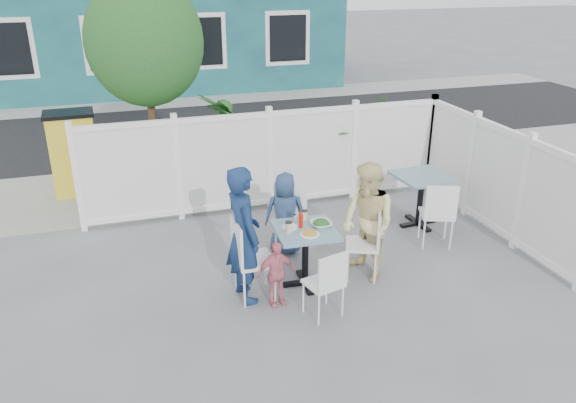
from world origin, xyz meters
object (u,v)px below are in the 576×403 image
object	(u,v)px
main_table	(305,242)
chair_left	(247,254)
spare_table	(421,187)
toddler	(276,274)
chair_right	(369,239)
utility_cabinet	(74,155)
man	(243,235)
boy	(285,214)
chair_near	(327,280)
woman	(368,222)
chair_back	(290,215)

from	to	relation	value
main_table	chair_left	xyz separation A→B (m)	(-0.75, -0.08, -0.01)
spare_table	toddler	bearing A→B (deg)	-151.98
chair_right	utility_cabinet	bearing A→B (deg)	64.44
chair_right	man	distance (m)	1.62
boy	main_table	bearing A→B (deg)	104.16
chair_right	chair_near	distance (m)	1.08
chair_left	woman	world-z (taller)	woman
chair_near	toddler	world-z (taller)	chair_near
boy	toddler	size ratio (longest dim) A/B	1.43
chair_near	boy	distance (m)	1.65
main_table	chair_near	distance (m)	0.76
utility_cabinet	main_table	world-z (taller)	utility_cabinet
chair_left	chair_near	world-z (taller)	chair_left
chair_back	utility_cabinet	bearing A→B (deg)	-32.11
boy	chair_left	bearing A→B (deg)	67.42
chair_left	boy	distance (m)	1.24
utility_cabinet	chair_near	xyz separation A→B (m)	(2.77, -4.79, -0.20)
spare_table	man	size ratio (longest dim) A/B	0.49
chair_right	chair_near	xyz separation A→B (m)	(-0.82, -0.70, -0.05)
chair_back	chair_right	bearing A→B (deg)	147.55
main_table	toddler	size ratio (longest dim) A/B	0.95
spare_table	chair_near	bearing A→B (deg)	-139.98
chair_back	spare_table	bearing A→B (deg)	-155.37
spare_table	chair_right	size ratio (longest dim) A/B	0.88
chair_back	boy	size ratio (longest dim) A/B	0.87
spare_table	main_table	bearing A→B (deg)	-153.32
main_table	toddler	world-z (taller)	toddler
woman	toddler	bearing A→B (deg)	-91.37
chair_back	chair_near	distance (m)	1.57
chair_left	chair_back	distance (m)	1.21
chair_left	man	bearing A→B (deg)	-123.98
spare_table	boy	distance (m)	2.22
chair_right	boy	distance (m)	1.24
main_table	boy	xyz separation A→B (m)	(0.02, 0.90, -0.01)
utility_cabinet	chair_left	world-z (taller)	utility_cabinet
utility_cabinet	chair_back	size ratio (longest dim) A/B	1.38
chair_near	man	bearing A→B (deg)	123.63
chair_left	chair_near	distance (m)	1.00
spare_table	chair_back	size ratio (longest dim) A/B	0.81
spare_table	woman	size ratio (longest dim) A/B	0.54
spare_table	toddler	distance (m)	3.06
chair_back	man	distance (m)	1.24
utility_cabinet	toddler	bearing A→B (deg)	-64.36
chair_right	spare_table	bearing A→B (deg)	-26.96
main_table	woman	size ratio (longest dim) A/B	0.51
chair_back	toddler	world-z (taller)	chair_back
man	chair_back	bearing A→B (deg)	-52.90
main_table	woman	distance (m)	0.82
chair_right	toddler	xyz separation A→B (m)	(-1.29, -0.26, -0.13)
boy	toddler	xyz separation A→B (m)	(-0.49, -1.21, -0.17)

